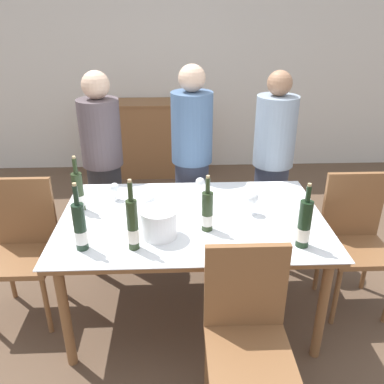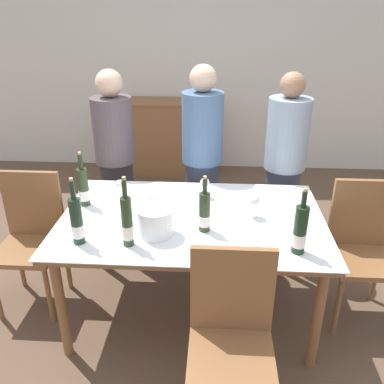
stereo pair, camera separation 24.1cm
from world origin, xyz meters
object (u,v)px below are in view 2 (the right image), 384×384
object	(u,v)px
wine_glass_1	(205,183)
wine_glass_2	(120,185)
wine_bottle_1	(83,187)
wine_bottle_4	(205,213)
sideboard_cabinet	(168,137)
person_guest_right	(284,171)
wine_bottle_0	(77,222)
dining_table	(192,226)
person_guest_left	(202,165)
chair_right_end	(362,242)
person_host	(116,164)
wine_glass_0	(151,200)
chair_near_front	(231,330)
wine_glass_3	(253,202)
ice_bucket	(155,220)
chair_left_end	(31,232)
wine_bottle_2	(300,231)
wine_bottle_3	(127,222)

from	to	relation	value
wine_glass_1	wine_glass_2	bearing A→B (deg)	-177.29
wine_bottle_1	wine_bottle_4	bearing A→B (deg)	-19.52
sideboard_cabinet	person_guest_right	world-z (taller)	person_guest_right
wine_bottle_0	wine_glass_2	world-z (taller)	wine_bottle_0
dining_table	person_guest_left	world-z (taller)	person_guest_left
wine_bottle_4	chair_right_end	distance (m)	1.14
wine_bottle_4	wine_glass_1	world-z (taller)	wine_bottle_4
wine_bottle_0	person_host	world-z (taller)	person_host
dining_table	wine_glass_2	world-z (taller)	wine_glass_2
wine_bottle_0	wine_glass_0	size ratio (longest dim) A/B	2.98
chair_right_end	chair_near_front	distance (m)	1.25
wine_glass_3	person_guest_right	world-z (taller)	person_guest_right
wine_bottle_1	wine_glass_0	size ratio (longest dim) A/B	2.82
ice_bucket	chair_left_end	bearing A→B (deg)	161.66
wine_bottle_1	wine_glass_1	size ratio (longest dim) A/B	2.64
wine_bottle_2	wine_glass_3	bearing A→B (deg)	119.32
dining_table	wine_bottle_4	world-z (taller)	wine_bottle_4
chair_left_end	person_guest_right	world-z (taller)	person_guest_right
wine_bottle_3	chair_left_end	xyz separation A→B (m)	(-0.80, 0.44, -0.35)
wine_bottle_3	wine_bottle_4	world-z (taller)	wine_bottle_3
wine_glass_3	person_host	world-z (taller)	person_host
wine_bottle_0	chair_left_end	distance (m)	0.75
sideboard_cabinet	wine_glass_2	xyz separation A→B (m)	(-0.06, -2.33, 0.38)
sideboard_cabinet	wine_glass_3	distance (m)	2.75
dining_table	wine_glass_3	distance (m)	0.43
chair_right_end	chair_left_end	bearing A→B (deg)	179.97
wine_glass_1	chair_left_end	xyz separation A→B (m)	(-1.22, -0.22, -0.31)
wine_bottle_2	person_guest_left	bearing A→B (deg)	116.32
wine_bottle_2	chair_near_front	distance (m)	0.65
wine_glass_0	person_host	bearing A→B (deg)	117.95
wine_glass_1	person_guest_left	size ratio (longest dim) A/B	0.09
wine_glass_2	person_host	world-z (taller)	person_host
wine_glass_0	person_host	distance (m)	0.92
sideboard_cabinet	chair_left_end	xyz separation A→B (m)	(-0.68, -2.52, 0.09)
wine_bottle_4	wine_bottle_3	bearing A→B (deg)	-156.06
wine_glass_1	chair_near_front	world-z (taller)	chair_near_front
ice_bucket	chair_near_front	bearing A→B (deg)	-51.01
wine_glass_0	wine_glass_2	world-z (taller)	wine_glass_0
wine_bottle_3	wine_glass_2	xyz separation A→B (m)	(-0.19, 0.63, -0.06)
wine_bottle_0	person_guest_right	xyz separation A→B (m)	(1.33, 1.14, -0.11)
wine_glass_3	wine_bottle_2	bearing A→B (deg)	-60.68
wine_glass_1	wine_glass_2	distance (m)	0.60
wine_bottle_1	wine_glass_3	distance (m)	1.14
person_host	person_guest_right	xyz separation A→B (m)	(1.40, -0.06, -0.00)
dining_table	wine_glass_1	xyz separation A→B (m)	(0.07, 0.31, 0.17)
dining_table	wine_glass_1	world-z (taller)	wine_glass_1
person_host	person_guest_left	bearing A→B (deg)	-3.58
wine_bottle_2	person_guest_right	xyz separation A→B (m)	(0.09, 1.16, -0.11)
wine_bottle_4	wine_glass_2	xyz separation A→B (m)	(-0.62, 0.44, -0.03)
wine_glass_0	person_guest_left	xyz separation A→B (m)	(0.30, 0.77, -0.05)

